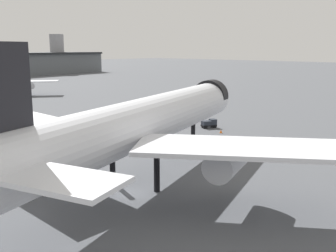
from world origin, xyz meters
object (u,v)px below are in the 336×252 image
(airliner_near_gate, at_px, (143,123))
(service_truck_front, at_px, (138,120))
(baggage_tug_wing, at_px, (209,123))
(traffic_cone_near_nose, at_px, (221,131))
(airliner_far_taxiway, at_px, (6,82))

(airliner_near_gate, relative_size, service_truck_front, 10.52)
(baggage_tug_wing, relative_size, traffic_cone_near_nose, 5.25)
(service_truck_front, bearing_deg, baggage_tug_wing, -50.12)
(airliner_far_taxiway, distance_m, baggage_tug_wing, 84.38)
(airliner_near_gate, bearing_deg, baggage_tug_wing, 6.39)
(service_truck_front, height_order, baggage_tug_wing, service_truck_front)
(airliner_far_taxiway, height_order, baggage_tug_wing, airliner_far_taxiway)
(airliner_near_gate, xyz_separation_m, traffic_cone_near_nose, (30.73, 9.95, -7.35))
(service_truck_front, relative_size, traffic_cone_near_nose, 8.11)
(traffic_cone_near_nose, bearing_deg, service_truck_front, 114.00)
(airliner_far_taxiway, height_order, traffic_cone_near_nose, airliner_far_taxiway)
(service_truck_front, xyz_separation_m, traffic_cone_near_nose, (7.49, -16.82, -1.25))
(airliner_near_gate, distance_m, baggage_tug_wing, 37.16)
(airliner_near_gate, distance_m, traffic_cone_near_nose, 33.13)
(airliner_near_gate, height_order, service_truck_front, airliner_near_gate)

